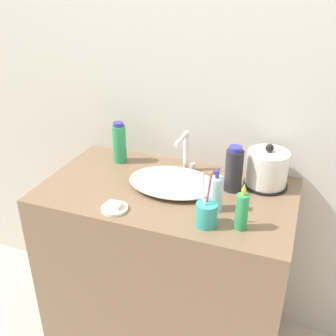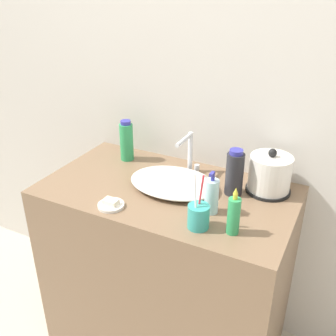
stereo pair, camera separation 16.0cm
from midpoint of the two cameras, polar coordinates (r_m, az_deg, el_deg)
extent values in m
cube|color=beige|center=(1.77, 0.89, 13.99)|extent=(6.00, 0.04, 2.60)
cube|color=brown|center=(1.90, -2.63, -14.57)|extent=(1.06, 0.59, 0.87)
ellipsoid|color=silver|center=(1.65, -2.06, -2.12)|extent=(0.38, 0.28, 0.05)
cylinder|color=silver|center=(1.76, 0.00, 2.40)|extent=(0.02, 0.02, 0.19)
cylinder|color=silver|center=(1.67, -0.84, 4.14)|extent=(0.02, 0.14, 0.02)
cylinder|color=silver|center=(1.78, 1.05, 0.06)|extent=(0.02, 0.02, 0.04)
cylinder|color=black|center=(1.70, 11.32, -2.41)|extent=(0.18, 0.18, 0.01)
cylinder|color=white|center=(1.67, 11.54, -0.22)|extent=(0.17, 0.17, 0.16)
sphere|color=black|center=(1.63, 11.85, 2.78)|extent=(0.03, 0.03, 0.03)
cylinder|color=teal|center=(1.40, 2.35, -6.85)|extent=(0.08, 0.08, 0.09)
cylinder|color=white|center=(1.36, 1.88, -4.24)|extent=(0.03, 0.03, 0.17)
cylinder|color=#E5333F|center=(1.38, 2.55, -3.92)|extent=(0.02, 0.01, 0.17)
cylinder|color=silver|center=(1.48, 3.92, -3.84)|extent=(0.05, 0.05, 0.14)
cylinder|color=#333399|center=(1.44, 4.02, -1.10)|extent=(0.01, 0.01, 0.02)
cube|color=#333399|center=(1.43, 3.93, -0.62)|extent=(0.01, 0.03, 0.01)
cylinder|color=#2D9956|center=(1.39, 7.42, -6.43)|extent=(0.04, 0.04, 0.14)
cylinder|color=gold|center=(1.34, 7.61, -3.63)|extent=(0.02, 0.02, 0.02)
cone|color=gold|center=(1.33, 7.67, -2.82)|extent=(0.02, 0.02, 0.02)
cylinder|color=#2D9956|center=(1.87, -9.51, 3.39)|extent=(0.06, 0.06, 0.18)
cylinder|color=#333399|center=(1.84, -9.74, 6.22)|extent=(0.05, 0.05, 0.02)
cylinder|color=#28282D|center=(1.61, 6.75, -0.45)|extent=(0.07, 0.07, 0.18)
cylinder|color=#333399|center=(1.57, 6.94, 2.71)|extent=(0.05, 0.05, 0.02)
cylinder|color=silver|center=(1.53, -10.76, -5.90)|extent=(0.10, 0.10, 0.01)
cube|color=#EFE5C6|center=(1.52, -10.81, -5.39)|extent=(0.06, 0.04, 0.02)
camera|label=1|loc=(0.08, -92.86, -1.44)|focal=42.00mm
camera|label=2|loc=(0.08, 87.14, 1.44)|focal=42.00mm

